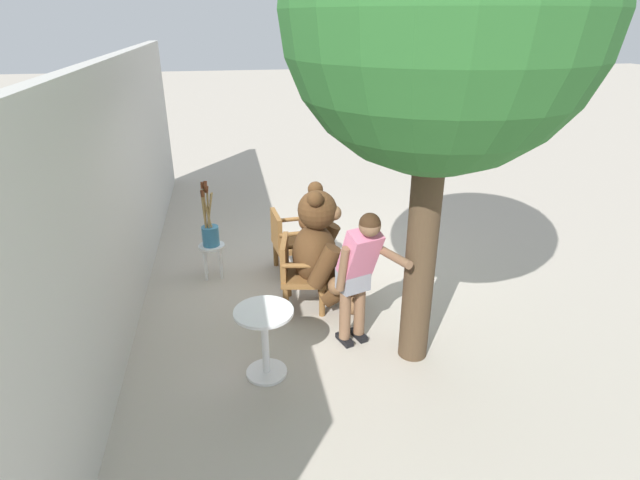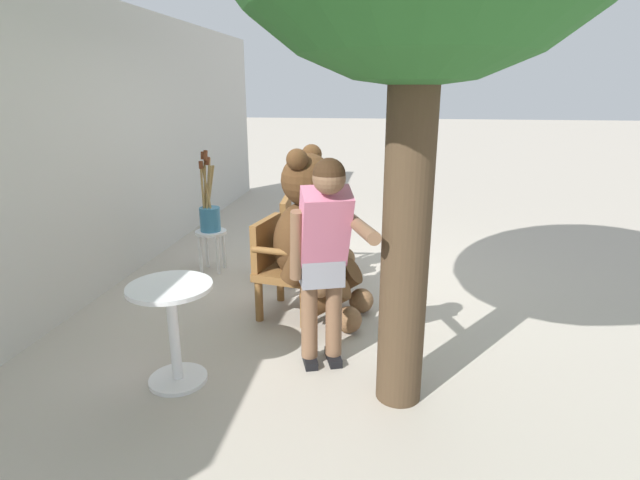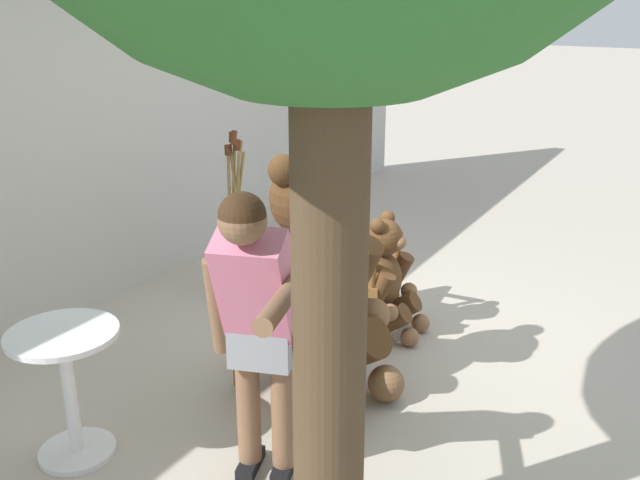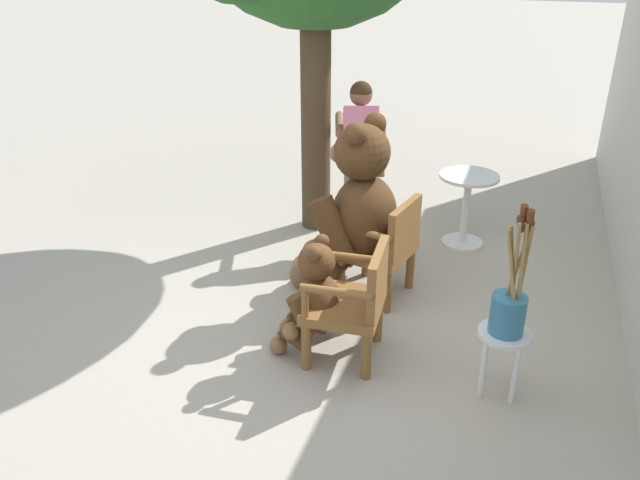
# 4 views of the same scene
# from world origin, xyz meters

# --- Properties ---
(ground_plane) EXTENTS (60.00, 60.00, 0.00)m
(ground_plane) POSITION_xyz_m (0.00, 0.00, 0.00)
(ground_plane) COLOR #B2A899
(back_wall) EXTENTS (10.00, 0.16, 2.80)m
(back_wall) POSITION_xyz_m (0.00, 2.40, 1.40)
(back_wall) COLOR beige
(back_wall) RESTS_ON ground
(wooden_chair_left) EXTENTS (0.65, 0.62, 0.86)m
(wooden_chair_left) POSITION_xyz_m (-0.45, 0.44, 0.46)
(wooden_chair_left) COLOR brown
(wooden_chair_left) RESTS_ON ground
(wooden_chair_right) EXTENTS (0.60, 0.57, 0.86)m
(wooden_chair_right) POSITION_xyz_m (0.46, 0.44, 0.46)
(wooden_chair_right) COLOR brown
(wooden_chair_right) RESTS_ON ground
(teddy_bear_large) EXTENTS (0.93, 0.92, 1.50)m
(teddy_bear_large) POSITION_xyz_m (-0.48, 0.18, 0.73)
(teddy_bear_large) COLOR #4C3019
(teddy_bear_large) RESTS_ON ground
(teddy_bear_small) EXTENTS (0.53, 0.52, 0.88)m
(teddy_bear_small) POSITION_xyz_m (0.46, 0.15, 0.43)
(teddy_bear_small) COLOR brown
(teddy_bear_small) RESTS_ON ground
(person_visitor) EXTENTS (0.71, 0.64, 1.55)m
(person_visitor) POSITION_xyz_m (-1.35, -0.03, 0.92)
(person_visitor) COLOR black
(person_visitor) RESTS_ON ground
(white_stool) EXTENTS (0.34, 0.34, 0.46)m
(white_stool) POSITION_xyz_m (0.50, 1.47, 0.36)
(white_stool) COLOR white
(white_stool) RESTS_ON ground
(brush_bucket) EXTENTS (0.22, 0.22, 0.88)m
(brush_bucket) POSITION_xyz_m (0.50, 1.47, 0.67)
(brush_bucket) COLOR teal
(brush_bucket) RESTS_ON white_stool
(round_side_table) EXTENTS (0.56, 0.56, 0.72)m
(round_side_table) POSITION_xyz_m (-1.65, 0.95, 0.45)
(round_side_table) COLOR white
(round_side_table) RESTS_ON ground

